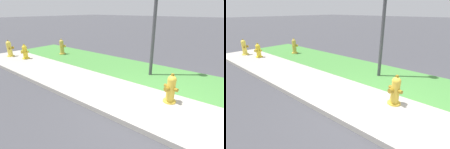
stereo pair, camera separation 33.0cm
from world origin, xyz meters
The scene contains 8 objects.
ground_plane centered at (0.00, 0.00, 0.00)m, with size 120.00×120.00×0.00m, color #424247.
sidewalk_pavement centered at (0.00, 0.00, 0.01)m, with size 18.00×1.85×0.01m, color #ADA89E.
grass_verge centered at (0.00, 2.08, 0.00)m, with size 18.00×2.31×0.01m, color #47893D.
street_curb centered at (0.00, -1.00, 0.06)m, with size 18.00×0.16×0.12m, color #ADA89E.
fire_hydrant_far_end centered at (-7.94, 0.01, 0.39)m, with size 0.40×0.38×0.82m.
fire_hydrant_at_driveway centered at (-6.91, 0.25, 0.33)m, with size 0.40×0.37×0.69m.
fire_hydrant_mid_block centered at (0.04, 0.42, 0.37)m, with size 0.39×0.37×0.77m.
fire_hydrant_by_grass_verge centered at (-6.31, 1.91, 0.39)m, with size 0.35×0.35×0.80m.
Camera 1 is at (1.32, -3.54, 2.20)m, focal length 28.00 mm.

